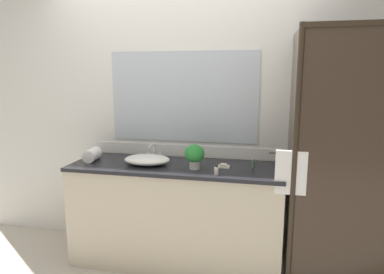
% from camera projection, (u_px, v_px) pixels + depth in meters
% --- Properties ---
extents(ground_plane, '(8.00, 8.00, 0.00)m').
position_uv_depth(ground_plane, '(176.00, 261.00, 2.99)').
color(ground_plane, beige).
extents(wall_back_with_mirror, '(4.40, 0.06, 2.60)m').
position_uv_depth(wall_back_with_mirror, '(184.00, 114.00, 3.09)').
color(wall_back_with_mirror, silver).
rests_on(wall_back_with_mirror, ground_plane).
extents(vanity_cabinet, '(1.80, 0.58, 0.90)m').
position_uv_depth(vanity_cabinet, '(176.00, 214.00, 2.92)').
color(vanity_cabinet, beige).
rests_on(vanity_cabinet, ground_plane).
extents(shower_enclosure, '(1.20, 0.59, 2.00)m').
position_uv_depth(shower_enclosure, '(341.00, 165.00, 2.37)').
color(shower_enclosure, '#2D2319').
rests_on(shower_enclosure, ground_plane).
extents(sink_basin, '(0.40, 0.30, 0.08)m').
position_uv_depth(sink_basin, '(147.00, 160.00, 2.85)').
color(sink_basin, white).
rests_on(sink_basin, vanity_cabinet).
extents(faucet, '(0.17, 0.15, 0.15)m').
position_uv_depth(faucet, '(154.00, 154.00, 3.02)').
color(faucet, silver).
rests_on(faucet, vanity_cabinet).
extents(potted_plant, '(0.16, 0.16, 0.20)m').
position_uv_depth(potted_plant, '(195.00, 155.00, 2.69)').
color(potted_plant, beige).
rests_on(potted_plant, vanity_cabinet).
extents(soap_dish, '(0.10, 0.07, 0.04)m').
position_uv_depth(soap_dish, '(224.00, 166.00, 2.76)').
color(soap_dish, silver).
rests_on(soap_dish, vanity_cabinet).
extents(amenity_bottle_body_wash, '(0.03, 0.03, 0.08)m').
position_uv_depth(amenity_bottle_body_wash, '(195.00, 159.00, 2.89)').
color(amenity_bottle_body_wash, '#4C7056').
rests_on(amenity_bottle_body_wash, vanity_cabinet).
extents(amenity_bottle_shampoo, '(0.03, 0.03, 0.08)m').
position_uv_depth(amenity_bottle_shampoo, '(253.00, 164.00, 2.73)').
color(amenity_bottle_shampoo, '#4C7056').
rests_on(amenity_bottle_shampoo, vanity_cabinet).
extents(amenity_bottle_conditioner, '(0.03, 0.03, 0.08)m').
position_uv_depth(amenity_bottle_conditioner, '(216.00, 170.00, 2.55)').
color(amenity_bottle_conditioner, silver).
rests_on(amenity_bottle_conditioner, vanity_cabinet).
extents(rolled_towel_near_edge, '(0.13, 0.20, 0.11)m').
position_uv_depth(rolled_towel_near_edge, '(92.00, 155.00, 2.96)').
color(rolled_towel_near_edge, white).
rests_on(rolled_towel_near_edge, vanity_cabinet).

